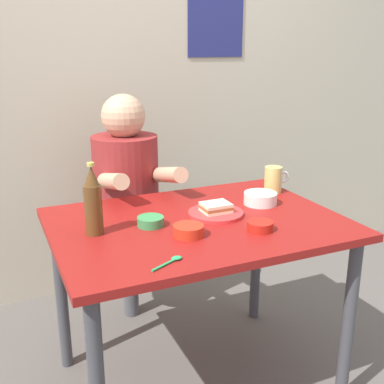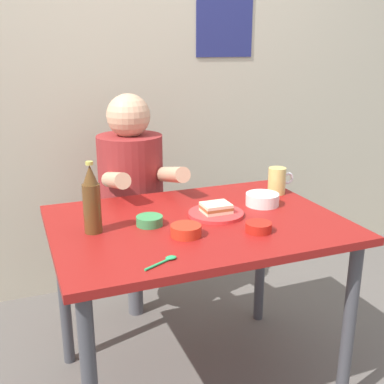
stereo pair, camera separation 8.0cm
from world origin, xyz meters
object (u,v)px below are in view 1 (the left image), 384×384
(dining_table, at_px, (197,243))
(beer_mug, at_px, (274,180))
(stool, at_px, (129,254))
(dip_bowl_green, at_px, (151,221))
(person_seated, at_px, (126,178))
(sandwich, at_px, (216,207))
(plate_orange, at_px, (216,213))
(beer_bottle, at_px, (93,202))

(dining_table, relative_size, beer_mug, 8.73)
(stool, bearing_deg, dining_table, -81.09)
(dip_bowl_green, bearing_deg, person_seated, 81.98)
(sandwich, xyz_separation_m, dip_bowl_green, (-0.28, -0.01, -0.01))
(dining_table, xyz_separation_m, person_seated, (-0.10, 0.62, 0.12))
(sandwich, relative_size, dip_bowl_green, 1.10)
(person_seated, bearing_deg, dining_table, -80.93)
(stool, xyz_separation_m, person_seated, (0.00, -0.01, 0.42))
(sandwich, bearing_deg, plate_orange, -26.57)
(sandwich, distance_m, dip_bowl_green, 0.28)
(plate_orange, bearing_deg, dip_bowl_green, -178.74)
(stool, distance_m, beer_mug, 0.85)
(dining_table, bearing_deg, plate_orange, 14.71)
(dining_table, xyz_separation_m, stool, (-0.10, 0.63, -0.30))
(stool, distance_m, sandwich, 0.76)
(person_seated, relative_size, beer_mug, 5.71)
(stool, relative_size, person_seated, 0.63)
(person_seated, bearing_deg, stool, 90.00)
(stool, relative_size, beer_mug, 3.57)
(person_seated, xyz_separation_m, sandwich, (0.19, -0.59, 0.01))
(sandwich, height_order, dip_bowl_green, sandwich)
(stool, distance_m, beer_bottle, 0.84)
(dip_bowl_green, bearing_deg, beer_mug, 14.76)
(person_seated, distance_m, beer_mug, 0.71)
(beer_bottle, bearing_deg, beer_mug, 10.83)
(person_seated, bearing_deg, plate_orange, -72.22)
(person_seated, bearing_deg, beer_bottle, -116.23)
(beer_mug, xyz_separation_m, dip_bowl_green, (-0.65, -0.17, -0.04))
(stool, relative_size, dip_bowl_green, 4.50)
(stool, distance_m, person_seated, 0.42)
(sandwich, bearing_deg, person_seated, 107.78)
(plate_orange, distance_m, beer_bottle, 0.50)
(person_seated, xyz_separation_m, beer_bottle, (-0.29, -0.59, 0.09))
(sandwich, bearing_deg, dining_table, -165.29)
(person_seated, height_order, sandwich, person_seated)
(stool, xyz_separation_m, dip_bowl_green, (-0.08, -0.61, 0.41))
(dining_table, height_order, beer_mug, beer_mug)
(plate_orange, relative_size, sandwich, 2.00)
(dining_table, xyz_separation_m, plate_orange, (0.09, 0.02, 0.10))
(dining_table, relative_size, dip_bowl_green, 11.00)
(beer_mug, xyz_separation_m, beer_bottle, (-0.86, -0.16, 0.06))
(dining_table, xyz_separation_m, sandwich, (0.09, 0.02, 0.13))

